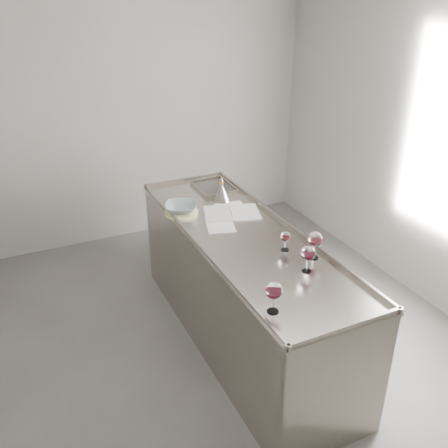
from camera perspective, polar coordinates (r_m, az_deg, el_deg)
name	(u,v)px	position (r m, az deg, el deg)	size (l,w,h in m)	color
room_shell	(194,205)	(2.99, -3.41, 2.13)	(4.54, 5.04, 2.84)	#4F4D4A
counter	(243,290)	(3.87, 2.18, -7.49)	(0.77, 2.42, 0.97)	#9B938B
wine_glass_left	(274,291)	(2.78, 5.71, -7.64)	(0.10, 0.10, 0.19)	white
wine_glass_middle	(308,254)	(3.18, 9.59, -3.38)	(0.09, 0.09, 0.18)	white
wine_glass_right	(315,240)	(3.33, 10.38, -1.76)	(0.10, 0.10, 0.19)	white
wine_glass_small	(286,237)	(3.42, 7.07, -1.50)	(0.07, 0.07, 0.14)	white
notebook	(232,213)	(3.96, 0.89, 1.28)	(0.50, 0.42, 0.02)	silver
loose_paper_top	(233,210)	(4.02, 1.05, 1.61)	(0.23, 0.33, 0.00)	white
loose_paper_under	(220,224)	(3.78, -0.47, -0.02)	(0.21, 0.29, 0.00)	white
trivet	(181,212)	(3.97, -4.89, 1.35)	(0.27, 0.27, 0.02)	beige
ceramic_bowl	(181,208)	(3.96, -4.91, 1.89)	(0.25, 0.25, 0.06)	gray
wine_funnel	(222,193)	(4.17, -0.27, 3.52)	(0.15, 0.15, 0.22)	#A89F95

